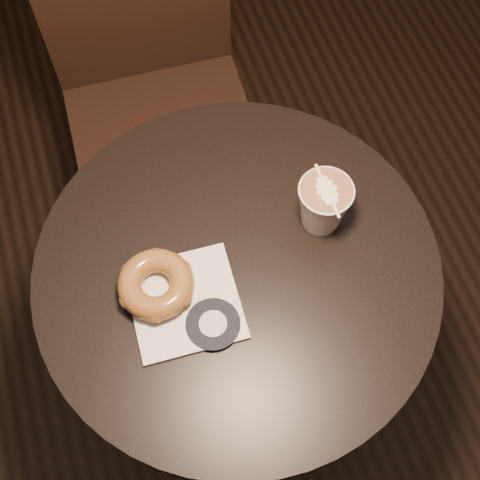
% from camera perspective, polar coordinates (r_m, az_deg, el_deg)
% --- Properties ---
extents(cafe_table, '(0.70, 0.70, 0.75)m').
position_cam_1_polar(cafe_table, '(1.32, -0.22, -5.81)').
color(cafe_table, black).
rests_on(cafe_table, ground).
extents(chair, '(0.44, 0.44, 1.07)m').
position_cam_1_polar(chair, '(1.59, -7.71, 14.35)').
color(chair, black).
rests_on(chair, ground).
extents(pastry_bag, '(0.18, 0.18, 0.01)m').
position_cam_1_polar(pastry_bag, '(1.11, -4.71, -5.33)').
color(pastry_bag, silver).
rests_on(pastry_bag, cafe_table).
extents(doughnut, '(0.13, 0.13, 0.04)m').
position_cam_1_polar(doughnut, '(1.10, -7.19, -3.78)').
color(doughnut, brown).
rests_on(doughnut, pastry_bag).
extents(latte_cup, '(0.09, 0.09, 0.10)m').
position_cam_1_polar(latte_cup, '(1.14, 7.11, 2.95)').
color(latte_cup, silver).
rests_on(latte_cup, cafe_table).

